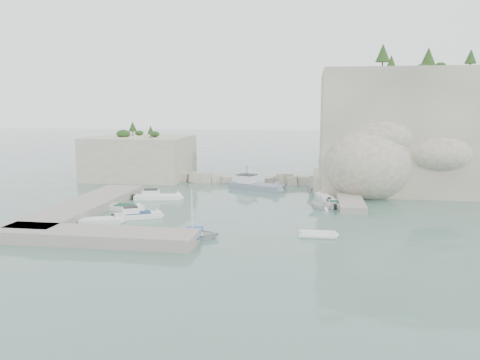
# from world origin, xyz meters

# --- Properties ---
(ground) EXTENTS (400.00, 400.00, 0.00)m
(ground) POSITION_xyz_m (0.00, 0.00, 0.00)
(ground) COLOR #4E7568
(ground) RESTS_ON ground
(cliff_east) EXTENTS (26.00, 22.00, 17.00)m
(cliff_east) POSITION_xyz_m (23.00, 23.00, 8.50)
(cliff_east) COLOR beige
(cliff_east) RESTS_ON ground
(cliff_terrace) EXTENTS (8.00, 10.00, 2.50)m
(cliff_terrace) POSITION_xyz_m (13.00, 18.00, 1.25)
(cliff_terrace) COLOR beige
(cliff_terrace) RESTS_ON ground
(outcrop_west) EXTENTS (16.00, 14.00, 7.00)m
(outcrop_west) POSITION_xyz_m (-20.00, 25.00, 3.50)
(outcrop_west) COLOR beige
(outcrop_west) RESTS_ON ground
(quay_west) EXTENTS (5.00, 24.00, 1.10)m
(quay_west) POSITION_xyz_m (-17.00, -1.00, 0.55)
(quay_west) COLOR #9E9689
(quay_west) RESTS_ON ground
(quay_south) EXTENTS (18.00, 4.00, 1.10)m
(quay_south) POSITION_xyz_m (-10.00, -12.50, 0.55)
(quay_south) COLOR #9E9689
(quay_south) RESTS_ON ground
(ledge_east) EXTENTS (3.00, 16.00, 0.80)m
(ledge_east) POSITION_xyz_m (13.50, 10.00, 0.40)
(ledge_east) COLOR #9E9689
(ledge_east) RESTS_ON ground
(breakwater) EXTENTS (28.00, 3.00, 1.40)m
(breakwater) POSITION_xyz_m (-1.00, 22.00, 0.70)
(breakwater) COLOR beige
(breakwater) RESTS_ON ground
(motorboat_e) EXTENTS (4.82, 3.23, 0.70)m
(motorboat_e) POSITION_xyz_m (-12.74, -6.04, 0.00)
(motorboat_e) COLOR silver
(motorboat_e) RESTS_ON ground
(motorboat_d) EXTENTS (5.64, 4.02, 1.40)m
(motorboat_d) POSITION_xyz_m (-9.76, -3.19, 0.00)
(motorboat_d) COLOR white
(motorboat_d) RESTS_ON ground
(motorboat_c) EXTENTS (4.99, 2.61, 0.70)m
(motorboat_c) POSITION_xyz_m (-12.70, 0.46, 0.00)
(motorboat_c) COLOR silver
(motorboat_c) RESTS_ON ground
(motorboat_a) EXTENTS (6.86, 3.26, 1.40)m
(motorboat_a) POSITION_xyz_m (-11.09, 7.41, 0.00)
(motorboat_a) COLOR white
(motorboat_a) RESTS_ON ground
(rowboat) EXTENTS (5.39, 4.18, 1.03)m
(rowboat) POSITION_xyz_m (-1.95, -9.91, 0.00)
(rowboat) COLOR white
(rowboat) RESTS_ON ground
(inflatable_dinghy) EXTENTS (3.76, 1.87, 0.44)m
(inflatable_dinghy) POSITION_xyz_m (9.40, -7.57, 0.00)
(inflatable_dinghy) COLOR silver
(inflatable_dinghy) RESTS_ON ground
(tender_east_a) EXTENTS (3.97, 3.64, 1.78)m
(tender_east_a) POSITION_xyz_m (10.06, 4.46, 0.00)
(tender_east_a) COLOR white
(tender_east_a) RESTS_ON ground
(tender_east_b) EXTENTS (1.33, 3.79, 0.70)m
(tender_east_b) POSITION_xyz_m (11.53, 6.23, 0.00)
(tender_east_b) COLOR white
(tender_east_b) RESTS_ON ground
(tender_east_c) EXTENTS (2.55, 4.66, 0.70)m
(tender_east_c) POSITION_xyz_m (10.41, 10.65, 0.00)
(tender_east_c) COLOR silver
(tender_east_c) RESTS_ON ground
(tender_east_d) EXTENTS (4.68, 1.99, 1.77)m
(tender_east_d) POSITION_xyz_m (10.44, 15.11, 0.00)
(tender_east_d) COLOR silver
(tender_east_d) RESTS_ON ground
(work_boat) EXTENTS (9.28, 6.39, 2.20)m
(work_boat) POSITION_xyz_m (0.73, 16.76, 0.00)
(work_boat) COLOR slate
(work_boat) RESTS_ON ground
(rowboat_mast) EXTENTS (0.10, 0.10, 4.20)m
(rowboat_mast) POSITION_xyz_m (-1.95, -9.91, 2.61)
(rowboat_mast) COLOR white
(rowboat_mast) RESTS_ON rowboat
(vegetation) EXTENTS (53.48, 13.88, 13.40)m
(vegetation) POSITION_xyz_m (17.83, 24.40, 17.93)
(vegetation) COLOR #1E4219
(vegetation) RESTS_ON ground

